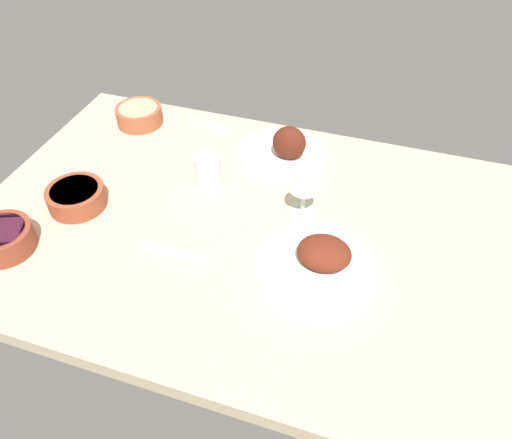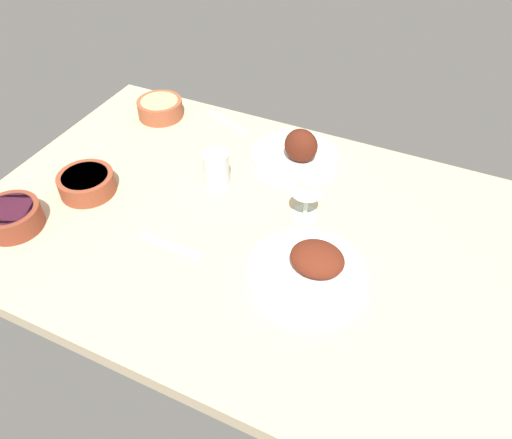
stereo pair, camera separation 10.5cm
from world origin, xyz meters
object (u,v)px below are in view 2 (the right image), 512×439
(bowl_sauce, at_px, (87,183))
(bowl_potatoes, at_px, (160,108))
(plate_near_viewer, at_px, (297,152))
(fork_loose, at_px, (227,122))
(wine_glass, at_px, (308,185))
(water_tumbler, at_px, (216,167))
(spoon_loose, at_px, (170,244))
(bowl_onions, at_px, (12,217))
(plate_center_main, at_px, (311,268))

(bowl_sauce, bearing_deg, bowl_potatoes, 94.59)
(plate_near_viewer, height_order, fork_loose, plate_near_viewer)
(wine_glass, xyz_separation_m, water_tumbler, (-0.27, 0.03, -0.06))
(water_tumbler, height_order, spoon_loose, water_tumbler)
(bowl_sauce, height_order, bowl_onions, bowl_onions)
(water_tumbler, bearing_deg, spoon_loose, -86.10)
(water_tumbler, height_order, fork_loose, water_tumbler)
(plate_center_main, relative_size, fork_loose, 1.64)
(bowl_onions, bearing_deg, fork_loose, 68.00)
(plate_near_viewer, relative_size, plate_center_main, 0.92)
(spoon_loose, bearing_deg, water_tumbler, -84.57)
(fork_loose, bearing_deg, wine_glass, -17.49)
(bowl_potatoes, distance_m, spoon_loose, 0.58)
(bowl_potatoes, height_order, fork_loose, bowl_potatoes)
(bowl_sauce, relative_size, spoon_loose, 0.82)
(plate_center_main, xyz_separation_m, bowl_potatoes, (-0.66, 0.41, 0.01))
(plate_center_main, distance_m, fork_loose, 0.65)
(wine_glass, bearing_deg, bowl_sauce, -164.37)
(bowl_potatoes, xyz_separation_m, fork_loose, (0.21, 0.05, -0.03))
(bowl_sauce, xyz_separation_m, fork_loose, (0.18, 0.45, -0.02))
(plate_near_viewer, relative_size, spoon_loose, 1.40)
(bowl_onions, height_order, wine_glass, wine_glass)
(wine_glass, bearing_deg, water_tumbler, 173.53)
(water_tumbler, distance_m, fork_loose, 0.29)
(bowl_potatoes, relative_size, wine_glass, 1.00)
(plate_center_main, bearing_deg, bowl_sauce, 178.22)
(plate_center_main, height_order, bowl_sauce, plate_center_main)
(bowl_sauce, height_order, fork_loose, bowl_sauce)
(plate_near_viewer, relative_size, bowl_sauce, 1.71)
(bowl_sauce, distance_m, bowl_potatoes, 0.40)
(plate_center_main, relative_size, spoon_loose, 1.52)
(bowl_potatoes, distance_m, wine_glass, 0.63)
(bowl_sauce, height_order, bowl_potatoes, bowl_potatoes)
(bowl_onions, relative_size, wine_glass, 1.00)
(wine_glass, bearing_deg, spoon_loose, -137.11)
(plate_near_viewer, xyz_separation_m, water_tumbler, (-0.16, -0.17, 0.01))
(wine_glass, xyz_separation_m, spoon_loose, (-0.25, -0.23, -0.10))
(water_tumbler, relative_size, spoon_loose, 0.49)
(plate_near_viewer, height_order, plate_center_main, plate_near_viewer)
(bowl_sauce, xyz_separation_m, bowl_potatoes, (-0.03, 0.39, 0.00))
(water_tumbler, bearing_deg, wine_glass, -6.47)
(bowl_onions, xyz_separation_m, water_tumbler, (0.36, 0.36, 0.01))
(plate_near_viewer, distance_m, bowl_onions, 0.75)
(plate_near_viewer, relative_size, bowl_potatoes, 1.76)
(bowl_potatoes, xyz_separation_m, spoon_loose, (0.33, -0.47, -0.03))
(wine_glass, distance_m, fork_loose, 0.48)
(bowl_onions, bearing_deg, plate_near_viewer, 45.85)
(plate_near_viewer, bearing_deg, bowl_potatoes, 175.46)
(fork_loose, distance_m, spoon_loose, 0.54)
(plate_center_main, height_order, bowl_onions, plate_center_main)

